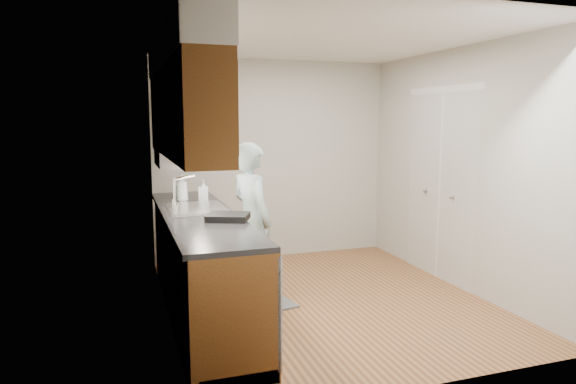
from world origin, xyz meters
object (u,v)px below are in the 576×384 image
Objects in this scene: soap_bottle_a at (182,187)px; soap_bottle_c at (180,189)px; soap_bottle_b at (203,190)px; dish_rack at (228,217)px; person at (252,211)px.

soap_bottle_c is at bearing 88.00° from soap_bottle_a.
soap_bottle_b is 1.10m from dish_rack.
soap_bottle_b reaches higher than soap_bottle_c.
soap_bottle_a is 0.28m from soap_bottle_c.
soap_bottle_b is 0.64× the size of dish_rack.
soap_bottle_a is 1.60× the size of soap_bottle_c.
soap_bottle_a is at bearing -92.00° from soap_bottle_c.
soap_bottle_b reaches higher than dish_rack.
dish_rack is at bearing -80.28° from soap_bottle_c.
soap_bottle_c reaches higher than dish_rack.
person is 8.14× the size of soap_bottle_b.
soap_bottle_a is 1.39× the size of soap_bottle_b.
soap_bottle_b is at bearing -50.17° from soap_bottle_c.
soap_bottle_a is 0.89× the size of dish_rack.
person is 0.76m from soap_bottle_a.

